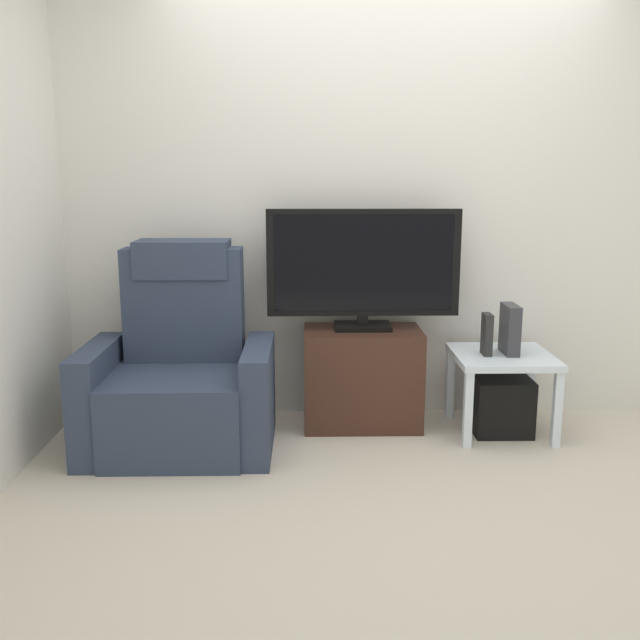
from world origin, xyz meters
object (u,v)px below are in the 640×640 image
object	(u,v)px
subwoofer_box	(500,404)
book_upright	(487,334)
side_table	(502,366)
television	(363,266)
tv_stand	(362,377)
recliner_armchair	(180,377)
game_console	(510,329)

from	to	relation	value
subwoofer_box	book_upright	distance (m)	0.42
side_table	subwoofer_box	xyz separation A→B (m)	(0.00, 0.00, -0.22)
subwoofer_box	book_upright	world-z (taller)	book_upright
television	book_upright	distance (m)	0.78
television	side_table	size ratio (longest dim) A/B	2.00
tv_stand	recliner_armchair	world-z (taller)	recliner_armchair
tv_stand	television	size ratio (longest dim) A/B	0.62
book_upright	subwoofer_box	bearing A→B (deg)	11.31
book_upright	game_console	world-z (taller)	game_console
recliner_armchair	subwoofer_box	world-z (taller)	recliner_armchair
tv_stand	side_table	distance (m)	0.79
television	game_console	bearing A→B (deg)	-9.27
recliner_armchair	book_upright	bearing A→B (deg)	2.70
recliner_armchair	subwoofer_box	distance (m)	1.78
subwoofer_box	game_console	xyz separation A→B (m)	(0.04, 0.01, 0.43)
recliner_armchair	tv_stand	bearing A→B (deg)	13.68
tv_stand	book_upright	xyz separation A→B (m)	(0.67, -0.14, 0.28)
recliner_armchair	side_table	distance (m)	1.77
book_upright	recliner_armchair	bearing A→B (deg)	-175.39
tv_stand	subwoofer_box	bearing A→B (deg)	-9.03
book_upright	tv_stand	bearing A→B (deg)	168.01
tv_stand	television	distance (m)	0.64
television	recliner_armchair	xyz separation A→B (m)	(-0.99, -0.30, -0.55)
tv_stand	television	world-z (taller)	television
side_table	game_console	xyz separation A→B (m)	(0.04, 0.01, 0.21)
side_table	subwoofer_box	bearing A→B (deg)	45.00
recliner_armchair	game_console	bearing A→B (deg)	3.30
television	recliner_armchair	bearing A→B (deg)	-163.39
side_table	game_console	size ratio (longest dim) A/B	1.97
game_console	subwoofer_box	bearing A→B (deg)	-164.05
tv_stand	game_console	xyz separation A→B (m)	(0.81, -0.11, 0.31)
tv_stand	side_table	xyz separation A→B (m)	(0.77, -0.12, 0.10)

